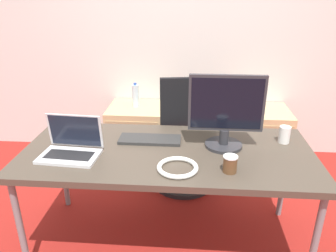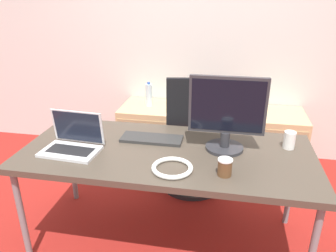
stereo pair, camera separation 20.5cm
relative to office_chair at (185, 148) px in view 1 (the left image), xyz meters
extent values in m
plane|color=maroon|center=(-0.10, -0.68, -0.39)|extent=(14.00, 14.00, 0.00)
cube|color=silver|center=(-0.10, 0.82, 0.91)|extent=(10.00, 0.05, 2.60)
cube|color=#473D33|center=(-0.10, -0.68, 0.30)|extent=(1.83, 0.82, 0.04)
cylinder|color=gray|center=(-0.95, -1.03, -0.06)|extent=(0.04, 0.04, 0.67)
cylinder|color=gray|center=(0.76, -1.03, -0.06)|extent=(0.04, 0.04, 0.67)
cylinder|color=gray|center=(-0.95, -0.34, -0.06)|extent=(0.04, 0.04, 0.67)
cylinder|color=gray|center=(0.76, -0.34, -0.06)|extent=(0.04, 0.04, 0.67)
cylinder|color=#232326|center=(-0.01, 0.07, -0.37)|extent=(0.56, 0.56, 0.04)
cylinder|color=gray|center=(-0.01, 0.07, -0.16)|extent=(0.05, 0.05, 0.39)
cube|color=black|center=(-0.01, 0.07, 0.03)|extent=(0.55, 0.55, 0.07)
cube|color=black|center=(0.03, -0.19, 0.37)|extent=(0.44, 0.11, 0.60)
cube|color=tan|center=(-0.51, 0.52, -0.11)|extent=(0.54, 0.52, 0.57)
cube|color=tan|center=(-0.51, 0.26, -0.11)|extent=(0.50, 0.01, 0.45)
cube|color=tan|center=(0.73, 0.52, -0.11)|extent=(0.54, 0.52, 0.57)
cube|color=tan|center=(0.73, 0.26, -0.11)|extent=(0.50, 0.01, 0.45)
cylinder|color=silver|center=(-0.51, 0.52, 0.29)|extent=(0.07, 0.07, 0.22)
cylinder|color=#3359B2|center=(-0.51, 0.52, 0.41)|extent=(0.03, 0.03, 0.02)
cube|color=silver|center=(-0.68, -0.83, 0.33)|extent=(0.36, 0.24, 0.02)
cube|color=black|center=(-0.68, -0.83, 0.34)|extent=(0.29, 0.14, 0.00)
cube|color=silver|center=(-0.67, -0.71, 0.45)|extent=(0.35, 0.06, 0.22)
cube|color=black|center=(-0.67, -0.72, 0.45)|extent=(0.32, 0.05, 0.20)
cylinder|color=#2D2D33|center=(0.26, -0.60, 0.33)|extent=(0.24, 0.24, 0.02)
cylinder|color=#2D2D33|center=(0.26, -0.60, 0.39)|extent=(0.06, 0.06, 0.10)
cube|color=#2D2D33|center=(0.26, -0.60, 0.62)|extent=(0.47, 0.03, 0.36)
cube|color=black|center=(0.26, -0.61, 0.62)|extent=(0.43, 0.00, 0.32)
cube|color=#2D2D2D|center=(-0.22, -0.55, 0.33)|extent=(0.41, 0.16, 0.02)
cylinder|color=white|center=(0.66, -0.51, 0.38)|extent=(0.07, 0.07, 0.11)
cylinder|color=brown|center=(0.27, -0.92, 0.37)|extent=(0.08, 0.08, 0.09)
cylinder|color=white|center=(0.27, -0.92, 0.41)|extent=(0.08, 0.08, 0.01)
torus|color=white|center=(-0.02, -0.92, 0.33)|extent=(0.24, 0.24, 0.03)
camera|label=1|loc=(0.05, -2.53, 1.27)|focal=35.00mm
camera|label=2|loc=(0.25, -2.50, 1.27)|focal=35.00mm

